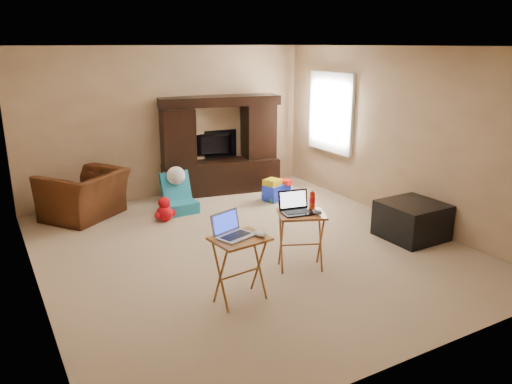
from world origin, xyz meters
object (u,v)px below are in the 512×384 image
push_toy (277,189)px  ottoman (412,220)px  entertainment_center (220,145)px  plush_toy (165,209)px  mouse_left (260,234)px  water_bottle (312,200)px  recliner (84,195)px  tray_table_left (240,270)px  laptop_right (298,203)px  mouse_right (317,212)px  tray_table_right (301,241)px  television (215,145)px  child_rocker (180,193)px  laptop_left (236,226)px

push_toy → ottoman: (0.68, -2.35, 0.06)m
entertainment_center → plush_toy: bearing=-134.3°
mouse_left → water_bottle: bearing=26.2°
recliner → tray_table_left: size_ratio=1.59×
laptop_right → mouse_right: 0.24m
tray_table_right → mouse_left: 0.96m
entertainment_center → tray_table_left: bearing=-102.4°
plush_toy → laptop_right: 2.51m
entertainment_center → tray_table_left: (-1.53, -3.64, -0.49)m
mouse_right → mouse_left: bearing=-162.8°
plush_toy → television: bearing=40.4°
ottoman → laptop_right: (-1.90, -0.04, 0.56)m
ottoman → child_rocker: bearing=132.5°
television → push_toy: size_ratio=1.71×
ottoman → laptop_left: bearing=-172.7°
tray_table_right → laptop_right: laptop_right is taller
laptop_left → mouse_right: (1.13, 0.18, -0.10)m
recliner → mouse_right: size_ratio=7.94×
plush_toy → mouse_left: bearing=-89.0°
plush_toy → mouse_right: size_ratio=2.74×
push_toy → mouse_right: mouse_right is taller
plush_toy → mouse_right: 2.68m
recliner → mouse_left: (1.02, -3.48, 0.36)m
recliner → mouse_left: 3.65m
laptop_left → mouse_left: size_ratio=2.58×
child_rocker → ottoman: bearing=-49.2°
television → push_toy: television is taller
television → plush_toy: 1.92m
entertainment_center → water_bottle: 3.24m
push_toy → laptop_left: 3.53m
television → laptop_right: (-0.60, -3.48, -0.01)m
recliner → tray_table_right: 3.57m
entertainment_center → water_bottle: (-0.36, -3.22, -0.06)m
entertainment_center → recliner: (-2.37, -0.22, -0.48)m
laptop_right → entertainment_center: bearing=90.0°
plush_toy → tray_table_right: bearing=-70.4°
television → tray_table_right: size_ratio=1.25×
entertainment_center → laptop_right: entertainment_center is taller
child_rocker → recliner: bearing=158.7°
tray_table_left → mouse_right: bearing=4.1°
laptop_left → child_rocker: bearing=61.0°
child_rocker → push_toy: 1.66m
recliner → push_toy: (2.98, -0.67, -0.17)m
recliner → water_bottle: water_bottle is taller
tray_table_left → child_rocker: bearing=73.6°
recliner → laptop_left: laptop_left is taller
entertainment_center → mouse_right: entertainment_center is taller
child_rocker → mouse_left: 3.05m
laptop_left → mouse_right: laptop_left is taller
tray_table_right → recliner: bearing=143.8°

